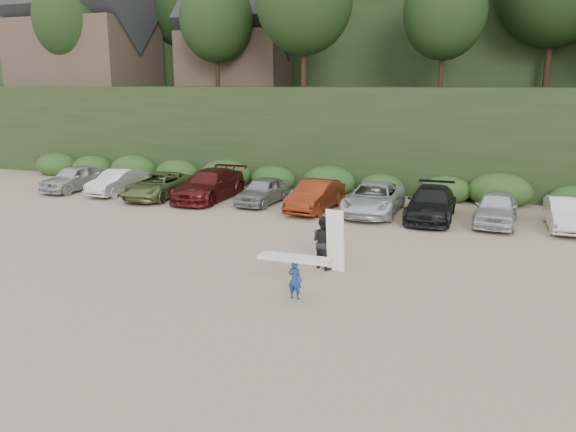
% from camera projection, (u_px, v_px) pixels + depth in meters
% --- Properties ---
extents(ground, '(120.00, 120.00, 0.00)m').
position_uv_depth(ground, '(266.00, 273.00, 18.92)').
color(ground, tan).
rests_on(ground, ground).
extents(hillside_backdrop, '(90.00, 41.50, 28.00)m').
position_uv_depth(hillside_backdrop, '(417.00, 25.00, 49.22)').
color(hillside_backdrop, black).
rests_on(hillside_backdrop, ground).
extents(parked_cars, '(39.98, 6.12, 1.65)m').
position_uv_depth(parked_cars, '(404.00, 201.00, 26.87)').
color(parked_cars, '#B1B1B6').
rests_on(parked_cars, ground).
extents(child_surfer, '(2.17, 0.62, 1.30)m').
position_uv_depth(child_surfer, '(295.00, 270.00, 16.51)').
color(child_surfer, navy).
rests_on(child_surfer, ground).
extents(adult_surfer, '(1.37, 1.04, 2.17)m').
position_uv_depth(adult_surfer, '(324.00, 242.00, 19.27)').
color(adult_surfer, black).
rests_on(adult_surfer, ground).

